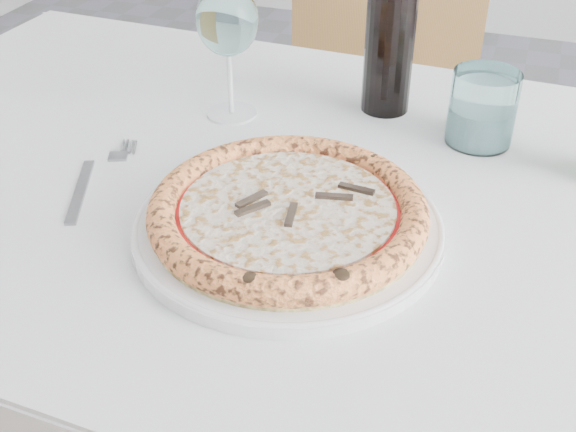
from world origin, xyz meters
name	(u,v)px	position (x,y,z in m)	size (l,w,h in m)	color
dining_table	(314,249)	(-0.21, 0.29, 0.66)	(1.38, 0.85, 0.76)	brown
chair_far	(382,89)	(-0.29, 1.06, 0.53)	(0.50, 0.50, 0.93)	brown
plate	(288,225)	(-0.21, 0.19, 0.76)	(0.33, 0.33, 0.02)	white
pizza	(288,211)	(-0.21, 0.19, 0.78)	(0.29, 0.29, 0.03)	#E0C470
fork	(93,179)	(-0.46, 0.21, 0.76)	(0.06, 0.19, 0.00)	gray
wine_glass	(227,24)	(-0.38, 0.43, 0.89)	(0.08, 0.08, 0.18)	white
tumbler	(482,113)	(-0.05, 0.46, 0.80)	(0.08, 0.08, 0.09)	silver
wine_bottle	(391,29)	(-0.18, 0.51, 0.87)	(0.07, 0.07, 0.27)	black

